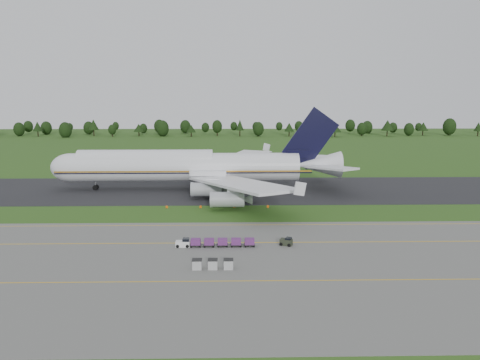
{
  "coord_description": "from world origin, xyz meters",
  "views": [
    {
      "loc": [
        3.64,
        -103.33,
        25.83
      ],
      "look_at": [
        5.81,
        2.0,
        7.38
      ],
      "focal_mm": 35.0,
      "sensor_mm": 36.0,
      "label": 1
    }
  ],
  "objects_px": {
    "uld_row": "(213,264)",
    "edge_markers": "(217,207)",
    "aircraft": "(191,166)",
    "baggage_train": "(214,242)",
    "utility_cart": "(286,242)"
  },
  "relations": [
    {
      "from": "aircraft",
      "to": "uld_row",
      "type": "height_order",
      "value": "aircraft"
    },
    {
      "from": "aircraft",
      "to": "uld_row",
      "type": "distance_m",
      "value": 64.83
    },
    {
      "from": "utility_cart",
      "to": "uld_row",
      "type": "bearing_deg",
      "value": -138.02
    },
    {
      "from": "aircraft",
      "to": "edge_markers",
      "type": "distance_m",
      "value": 25.64
    },
    {
      "from": "baggage_train",
      "to": "utility_cart",
      "type": "distance_m",
      "value": 12.76
    },
    {
      "from": "uld_row",
      "to": "baggage_train",
      "type": "bearing_deg",
      "value": 90.74
    },
    {
      "from": "baggage_train",
      "to": "uld_row",
      "type": "relative_size",
      "value": 2.21
    },
    {
      "from": "uld_row",
      "to": "edge_markers",
      "type": "relative_size",
      "value": 0.26
    },
    {
      "from": "aircraft",
      "to": "utility_cart",
      "type": "bearing_deg",
      "value": -68.0
    },
    {
      "from": "utility_cart",
      "to": "edge_markers",
      "type": "height_order",
      "value": "utility_cart"
    },
    {
      "from": "edge_markers",
      "to": "baggage_train",
      "type": "bearing_deg",
      "value": -89.54
    },
    {
      "from": "baggage_train",
      "to": "edge_markers",
      "type": "xyz_separation_m",
      "value": [
        -0.24,
        29.64,
        -0.55
      ]
    },
    {
      "from": "utility_cart",
      "to": "uld_row",
      "type": "distance_m",
      "value": 16.97
    },
    {
      "from": "aircraft",
      "to": "baggage_train",
      "type": "distance_m",
      "value": 54.04
    },
    {
      "from": "baggage_train",
      "to": "utility_cart",
      "type": "bearing_deg",
      "value": 1.85
    }
  ]
}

